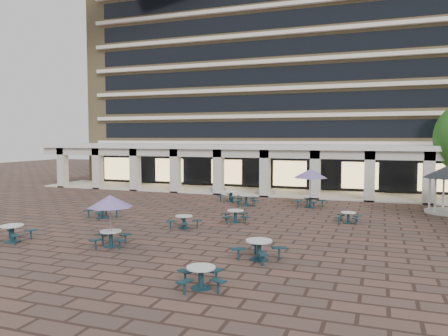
{
  "coord_description": "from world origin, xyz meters",
  "views": [
    {
      "loc": [
        11.35,
        -23.55,
        5.02
      ],
      "look_at": [
        1.78,
        3.0,
        3.05
      ],
      "focal_mm": 35.0,
      "sensor_mm": 36.0,
      "label": 1
    }
  ],
  "objects_px": {
    "picnic_table_2": "(201,275)",
    "planter_left": "(217,187)",
    "picnic_table_1": "(12,232)",
    "planter_right": "(265,191)"
  },
  "relations": [
    {
      "from": "planter_left",
      "to": "picnic_table_2",
      "type": "bearing_deg",
      "value": -70.47
    },
    {
      "from": "planter_left",
      "to": "picnic_table_1",
      "type": "bearing_deg",
      "value": -97.9
    },
    {
      "from": "picnic_table_1",
      "to": "planter_right",
      "type": "bearing_deg",
      "value": 62.27
    },
    {
      "from": "picnic_table_2",
      "to": "planter_left",
      "type": "height_order",
      "value": "planter_left"
    },
    {
      "from": "picnic_table_2",
      "to": "planter_right",
      "type": "bearing_deg",
      "value": 75.18
    },
    {
      "from": "picnic_table_2",
      "to": "planter_left",
      "type": "distance_m",
      "value": 24.76
    },
    {
      "from": "picnic_table_2",
      "to": "picnic_table_1",
      "type": "bearing_deg",
      "value": 141.15
    },
    {
      "from": "planter_left",
      "to": "planter_right",
      "type": "relative_size",
      "value": 1.0
    },
    {
      "from": "picnic_table_2",
      "to": "planter_left",
      "type": "relative_size",
      "value": 1.34
    },
    {
      "from": "picnic_table_1",
      "to": "planter_left",
      "type": "bearing_deg",
      "value": 74.13
    }
  ]
}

